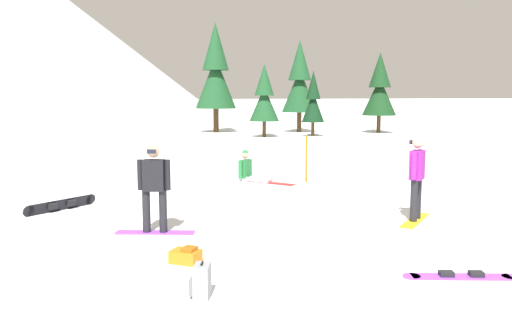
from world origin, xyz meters
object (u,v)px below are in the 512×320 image
pine_tree_leaning (216,73)px  pine_tree_broad (380,89)px  loose_snowboard_far_spare (61,205)px  pine_tree_tall (313,101)px  trail_marker_pole (306,159)px  backpack_orange (186,256)px  backpack_grey (201,281)px  pine_tree_slender (300,82)px  snowboarder_midground (154,187)px  loose_snowboard_near_right (461,276)px  snowboarder_background (250,171)px  snowboarder_foreground (417,177)px  pine_tree_twin (264,97)px

pine_tree_leaning → pine_tree_broad: (10.60, -4.69, -1.16)m
loose_snowboard_far_spare → pine_tree_tall: pine_tree_tall is taller
trail_marker_pole → pine_tree_tall: size_ratio=0.34×
backpack_orange → backpack_grey: backpack_grey is taller
pine_tree_slender → pine_tree_tall: (-0.95, -3.97, -1.28)m
snowboarder_midground → backpack_grey: bearing=-90.4°
loose_snowboard_near_right → pine_tree_tall: size_ratio=0.39×
backpack_orange → pine_tree_leaning: (9.08, 28.39, 4.12)m
snowboarder_background → pine_tree_leaning: size_ratio=0.21×
backpack_grey → snowboarder_background: bearing=65.6°
snowboarder_foreground → loose_snowboard_far_spare: bearing=151.7°
snowboarder_foreground → loose_snowboard_far_spare: 7.90m
loose_snowboard_near_right → snowboarder_foreground: bearing=62.6°
backpack_grey → loose_snowboard_far_spare: bearing=104.6°
loose_snowboard_far_spare → backpack_orange: size_ratio=2.98×
backpack_orange → pine_tree_broad: (19.68, 23.70, 2.96)m
pine_tree_slender → pine_tree_broad: size_ratio=1.16×
pine_tree_slender → pine_tree_broad: bearing=-29.2°
loose_snowboard_near_right → pine_tree_leaning: size_ratio=0.21×
loose_snowboard_far_spare → pine_tree_broad: 28.78m
snowboarder_foreground → backpack_grey: 5.89m
backpack_grey → pine_tree_slender: pine_tree_slender is taller
pine_tree_slender → pine_tree_tall: bearing=-103.4°
snowboarder_midground → trail_marker_pole: bearing=38.5°
snowboarder_foreground → pine_tree_slender: bearing=69.3°
backpack_grey → pine_tree_slender: size_ratio=0.07×
snowboarder_foreground → pine_tree_twin: pine_tree_twin is taller
snowboarder_foreground → snowboarder_midground: (-5.28, 0.98, -0.04)m
backpack_orange → pine_tree_leaning: bearing=72.3°
backpack_grey → pine_tree_twin: pine_tree_twin is taller
pine_tree_slender → pine_tree_broad: 5.65m
pine_tree_twin → snowboarder_midground: bearing=-117.1°
trail_marker_pole → pine_tree_leaning: bearing=80.1°
backpack_orange → pine_tree_tall: pine_tree_tall is taller
loose_snowboard_near_right → pine_tree_tall: bearing=67.3°
loose_snowboard_near_right → pine_tree_twin: bearing=74.2°
snowboarder_midground → pine_tree_slender: pine_tree_slender is taller
pine_tree_twin → snowboarder_background: bearing=-113.5°
backpack_grey → pine_tree_leaning: size_ratio=0.06×
loose_snowboard_far_spare → pine_tree_twin: size_ratio=0.35×
pine_tree_twin → backpack_grey: bearing=-113.8°
snowboarder_background → snowboarder_foreground: bearing=-76.8°
snowboarder_midground → pine_tree_tall: pine_tree_tall is taller
snowboarder_foreground → trail_marker_pole: 5.24m
snowboarder_foreground → pine_tree_twin: size_ratio=0.38×
backpack_grey → pine_tree_tall: 27.79m
snowboarder_foreground → pine_tree_slender: 27.33m
snowboarder_midground → backpack_orange: bearing=-86.5°
backpack_orange → pine_tree_slender: pine_tree_slender is taller
trail_marker_pole → pine_tree_tall: bearing=62.1°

